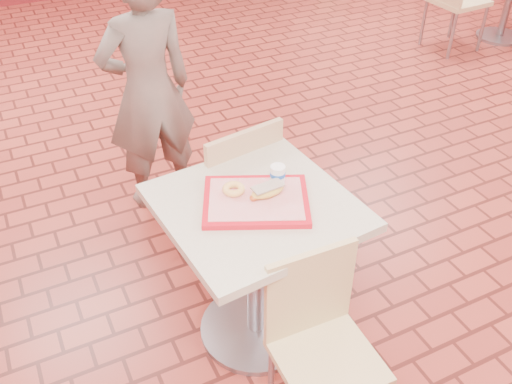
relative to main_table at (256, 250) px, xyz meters
name	(u,v)px	position (x,y,z in m)	size (l,w,h in m)	color
wainscot_band	(394,134)	(1.22, 0.60, -0.05)	(8.00, 10.00, 1.00)	maroon
main_table	(256,250)	(0.00, 0.00, 0.00)	(0.77, 0.77, 0.82)	#BBB397
chair_main_front	(320,337)	(0.05, -0.49, -0.08)	(0.40, 0.40, 0.84)	#D3BA7F
chair_main_back	(233,190)	(0.11, 0.49, -0.03)	(0.49, 0.49, 0.93)	tan
customer	(148,91)	(-0.08, 1.27, 0.22)	(0.56, 0.37, 1.54)	#6D5E55
serving_tray	(256,201)	(0.00, 0.00, 0.28)	(0.44, 0.34, 0.03)	red
ring_donut	(234,189)	(-0.07, 0.08, 0.31)	(0.10, 0.10, 0.03)	#F5B859
long_john_donut	(267,191)	(0.05, 0.00, 0.32)	(0.16, 0.09, 0.05)	gold
paper_cup	(278,174)	(0.13, 0.06, 0.34)	(0.07, 0.07, 0.08)	white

